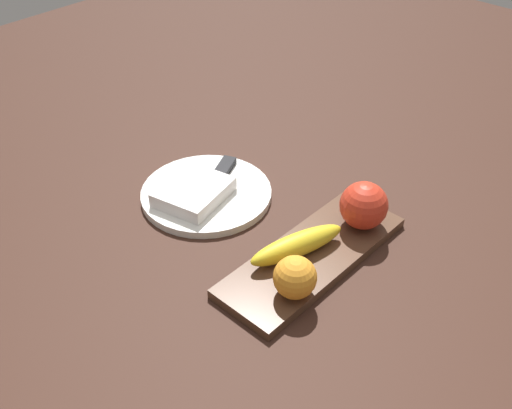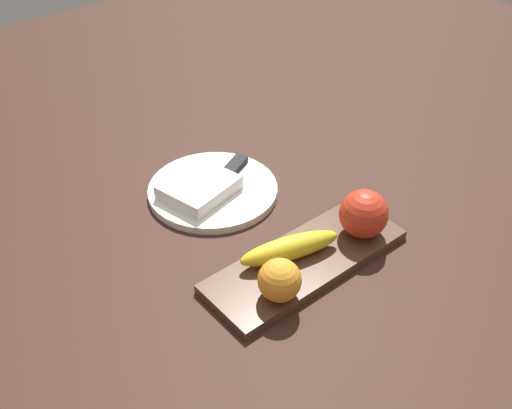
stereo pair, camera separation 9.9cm
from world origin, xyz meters
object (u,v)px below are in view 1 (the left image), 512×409
Objects in this scene: fruit_tray at (312,256)px; dinner_plate at (206,194)px; orange_near_apple at (295,277)px; knife at (219,177)px; folded_napkin at (194,192)px; banana at (297,245)px; apple at (364,205)px.

fruit_tray reaches higher than dinner_plate.
knife is (-0.12, -0.28, -0.03)m from orange_near_apple.
dinner_plate is 0.03m from folded_napkin.
folded_napkin is at bearing -83.17° from fruit_tray.
knife is (-0.04, -0.01, 0.01)m from dinner_plate.
folded_napkin is at bearing -101.78° from orange_near_apple.
folded_napkin is 0.07m from knife.
folded_napkin is at bearing 109.18° from banana.
orange_near_apple is (0.19, 0.02, -0.01)m from apple.
apple is at bearing -174.01° from orange_near_apple.
fruit_tray is 1.46× the size of dinner_plate.
banana reaches higher than fruit_tray.
knife reaches higher than fruit_tray.
orange_near_apple is at bearing 41.69° from knife.
fruit_tray is at bearing -22.14° from banana.
banana is 1.37× the size of folded_napkin.
dinner_plate is (-0.02, -0.22, -0.03)m from banana.
folded_napkin is (0.03, -0.00, 0.02)m from dinner_plate.
apple is 1.24× the size of orange_near_apple.
orange_near_apple is at bearing 22.36° from fruit_tray.
apple is 0.27m from knife.
banana reaches higher than dinner_plate.
folded_napkin is (0.13, -0.25, -0.03)m from apple.
apple is 0.66× the size of folded_napkin.
folded_napkin is at bearing -17.32° from knife.
knife is (-0.04, -0.25, 0.01)m from fruit_tray.
knife is at bearing -98.91° from fruit_tray.
folded_napkin is (-0.06, -0.27, -0.02)m from orange_near_apple.
folded_napkin reaches higher than knife.
banana is at bearing 51.31° from knife.
apple is 0.48× the size of banana.
apple is at bearing 3.13° from banana.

